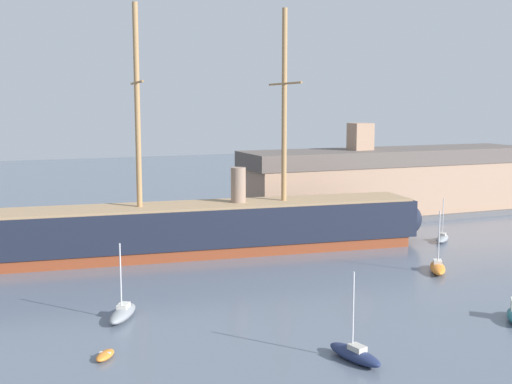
# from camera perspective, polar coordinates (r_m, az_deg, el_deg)

# --- Properties ---
(tall_ship) EXTENTS (62.44, 14.25, 30.04)m
(tall_ship) POSITION_cam_1_polar(r_m,az_deg,el_deg) (82.41, -3.62, -3.03)
(tall_ship) COLOR brown
(tall_ship) RESTS_ON ground
(sailboat_near_centre) EXTENTS (2.63, 5.30, 6.62)m
(sailboat_near_centre) POSITION_cam_1_polar(r_m,az_deg,el_deg) (50.06, 8.50, -13.60)
(sailboat_near_centre) COLOR #1E284C
(sailboat_near_centre) RESTS_ON ground
(dinghy_mid_left) EXTENTS (2.12, 2.44, 0.54)m
(dinghy_mid_left) POSITION_cam_1_polar(r_m,az_deg,el_deg) (51.26, -12.86, -13.53)
(dinghy_mid_left) COLOR orange
(dinghy_mid_left) RESTS_ON ground
(sailboat_alongside_bow) EXTENTS (3.90, 5.30, 6.77)m
(sailboat_alongside_bow) POSITION_cam_1_polar(r_m,az_deg,el_deg) (59.48, -11.40, -10.14)
(sailboat_alongside_bow) COLOR gray
(sailboat_alongside_bow) RESTS_ON ground
(sailboat_alongside_stern) EXTENTS (4.18, 5.34, 6.91)m
(sailboat_alongside_stern) POSITION_cam_1_polar(r_m,az_deg,el_deg) (76.15, 15.36, -6.25)
(sailboat_alongside_stern) COLOR orange
(sailboat_alongside_stern) RESTS_ON ground
(sailboat_far_right) EXTENTS (4.27, 4.08, 5.92)m
(sailboat_far_right) POSITION_cam_1_polar(r_m,az_deg,el_deg) (92.41, 15.74, -3.84)
(sailboat_far_right) COLOR gray
(sailboat_far_right) RESTS_ON ground
(motorboat_distant_centre) EXTENTS (3.45, 3.61, 1.48)m
(motorboat_distant_centre) POSITION_cam_1_polar(r_m,az_deg,el_deg) (91.47, -5.32, -3.68)
(motorboat_distant_centre) COLOR gold
(motorboat_distant_centre) RESTS_ON ground
(dockside_warehouse_right) EXTENTS (53.17, 13.17, 15.26)m
(dockside_warehouse_right) POSITION_cam_1_polar(r_m,az_deg,el_deg) (109.84, 11.34, 0.77)
(dockside_warehouse_right) COLOR #565659
(dockside_warehouse_right) RESTS_ON ground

